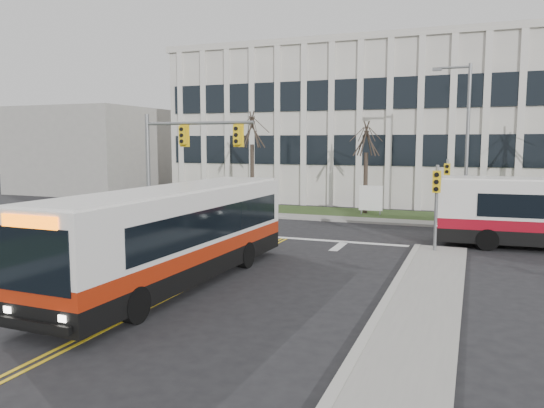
{
  "coord_description": "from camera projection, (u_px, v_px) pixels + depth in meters",
  "views": [
    {
      "loc": [
        8.69,
        -16.37,
        4.71
      ],
      "look_at": [
        0.26,
        5.6,
        2.0
      ],
      "focal_mm": 35.0,
      "sensor_mm": 36.0,
      "label": 1
    }
  ],
  "objects": [
    {
      "name": "ground",
      "position": [
        209.0,
        276.0,
        18.81
      ],
      "size": [
        120.0,
        120.0,
        0.0
      ],
      "primitive_type": "plane",
      "color": "black",
      "rests_on": "ground"
    },
    {
      "name": "sidewalk_east",
      "position": [
        408.0,
        358.0,
        11.5
      ],
      "size": [
        2.0,
        26.0,
        0.14
      ],
      "primitive_type": "cube",
      "color": "#9E9B93",
      "rests_on": "ground"
    },
    {
      "name": "sidewalk_cross",
      "position": [
        406.0,
        222.0,
        31.13
      ],
      "size": [
        44.0,
        1.6,
        0.14
      ],
      "primitive_type": "cube",
      "color": "#9E9B93",
      "rests_on": "ground"
    },
    {
      "name": "building_lawn",
      "position": [
        411.0,
        216.0,
        33.72
      ],
      "size": [
        44.0,
        5.0,
        0.12
      ],
      "primitive_type": "cube",
      "color": "#2B431C",
      "rests_on": "ground"
    },
    {
      "name": "office_building",
      "position": [
        430.0,
        128.0,
        44.17
      ],
      "size": [
        40.0,
        16.0,
        12.0
      ],
      "primitive_type": "cube",
      "color": "silver",
      "rests_on": "ground"
    },
    {
      "name": "building_annex",
      "position": [
        96.0,
        150.0,
        51.72
      ],
      "size": [
        12.0,
        12.0,
        8.0
      ],
      "primitive_type": "cube",
      "color": "#9E9B93",
      "rests_on": "ground"
    },
    {
      "name": "mast_arm_signal",
      "position": [
        175.0,
        152.0,
        26.97
      ],
      "size": [
        6.11,
        0.38,
        6.2
      ],
      "color": "slate",
      "rests_on": "ground"
    },
    {
      "name": "signal_pole_near",
      "position": [
        436.0,
        196.0,
        22.37
      ],
      "size": [
        0.34,
        0.39,
        3.8
      ],
      "color": "slate",
      "rests_on": "ground"
    },
    {
      "name": "signal_pole_far",
      "position": [
        447.0,
        182.0,
        30.25
      ],
      "size": [
        0.34,
        0.39,
        3.8
      ],
      "color": "slate",
      "rests_on": "ground"
    },
    {
      "name": "streetlight",
      "position": [
        464.0,
        135.0,
        30.39
      ],
      "size": [
        2.15,
        0.25,
        9.2
      ],
      "color": "slate",
      "rests_on": "ground"
    },
    {
      "name": "directory_sign",
      "position": [
        371.0,
        198.0,
        34.02
      ],
      "size": [
        1.5,
        0.12,
        2.0
      ],
      "color": "slate",
      "rests_on": "ground"
    },
    {
      "name": "tree_left",
      "position": [
        252.0,
        132.0,
        37.01
      ],
      "size": [
        1.8,
        1.8,
        7.7
      ],
      "color": "#42352B",
      "rests_on": "ground"
    },
    {
      "name": "tree_mid",
      "position": [
        366.0,
        140.0,
        34.42
      ],
      "size": [
        1.8,
        1.8,
        6.82
      ],
      "color": "#42352B",
      "rests_on": "ground"
    },
    {
      "name": "bus_main",
      "position": [
        176.0,
        237.0,
        17.65
      ],
      "size": [
        2.92,
        11.98,
        3.18
      ],
      "primitive_type": null,
      "rotation": [
        0.0,
        0.0,
        -0.03
      ],
      "color": "silver",
      "rests_on": "ground"
    },
    {
      "name": "newspaper_box_blue",
      "position": [
        13.0,
        243.0,
        22.47
      ],
      "size": [
        0.51,
        0.47,
        0.95
      ],
      "primitive_type": "cube",
      "rotation": [
        0.0,
        0.0,
        0.03
      ],
      "color": "#162E99",
      "rests_on": "ground"
    },
    {
      "name": "newspaper_box_red",
      "position": [
        17.0,
        243.0,
        22.65
      ],
      "size": [
        0.56,
        0.52,
        0.95
      ],
      "primitive_type": "cube",
      "rotation": [
        0.0,
        0.0,
        0.15
      ],
      "color": "#B01E16",
      "rests_on": "ground"
    }
  ]
}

